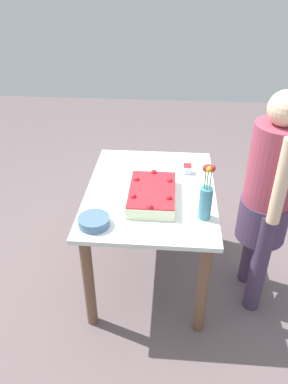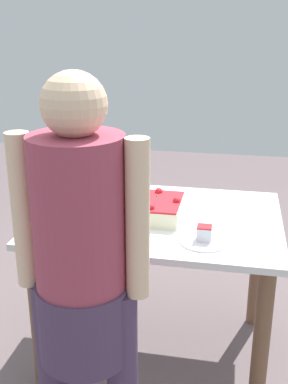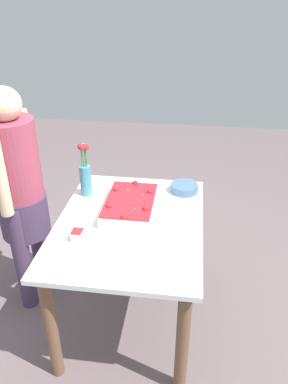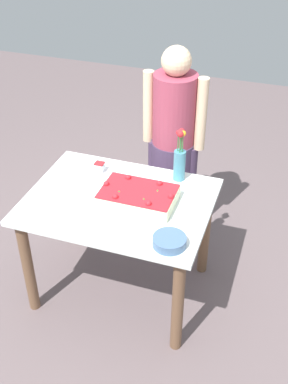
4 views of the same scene
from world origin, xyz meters
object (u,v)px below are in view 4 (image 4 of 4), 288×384
(serving_plate_with_slice, at_px, (100,170))
(flower_vase, at_px, (180,160))
(sheet_cake, at_px, (138,196))
(person_standing, at_px, (174,135))
(fruit_bowl, at_px, (169,241))
(cake_knife, at_px, (62,189))

(serving_plate_with_slice, distance_m, flower_vase, 0.54)
(sheet_cake, height_order, person_standing, person_standing)
(flower_vase, relative_size, fruit_bowl, 1.95)
(sheet_cake, relative_size, fruit_bowl, 2.45)
(sheet_cake, bearing_deg, person_standing, 88.67)
(cake_knife, height_order, person_standing, person_standing)
(sheet_cake, xyz_separation_m, flower_vase, (0.17, 0.32, 0.10))
(cake_knife, bearing_deg, person_standing, -23.18)
(serving_plate_with_slice, relative_size, cake_knife, 0.96)
(serving_plate_with_slice, height_order, cake_knife, serving_plate_with_slice)
(sheet_cake, height_order, cake_knife, sheet_cake)
(person_standing, bearing_deg, sheet_cake, -1.33)
(sheet_cake, height_order, serving_plate_with_slice, sheet_cake)
(fruit_bowl, distance_m, person_standing, 1.07)
(sheet_cake, xyz_separation_m, cake_knife, (-0.50, -0.03, -0.04))
(fruit_bowl, relative_size, person_standing, 0.12)
(sheet_cake, distance_m, flower_vase, 0.38)
(fruit_bowl, bearing_deg, sheet_cake, 132.45)
(cake_knife, xyz_separation_m, person_standing, (0.51, 0.74, 0.09))
(serving_plate_with_slice, distance_m, fruit_bowl, 0.84)
(serving_plate_with_slice, xyz_separation_m, fruit_bowl, (0.64, -0.55, 0.01))
(flower_vase, height_order, person_standing, person_standing)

